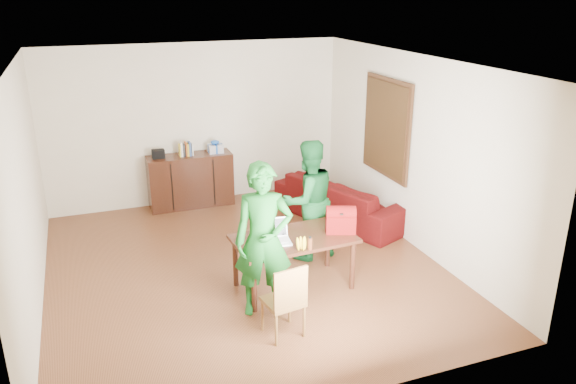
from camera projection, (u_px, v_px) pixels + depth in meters
name	position (u px, v px, depth m)	size (l,w,h in m)	color
room	(240.00, 172.00, 7.17)	(5.20, 5.70, 2.90)	#432310
table	(294.00, 243.00, 6.83)	(1.50, 0.90, 0.68)	black
chair	(284.00, 314.00, 5.99)	(0.44, 0.42, 0.86)	brown
person_near	(263.00, 240.00, 6.21)	(0.65, 0.43, 1.79)	#135519
person_far	(308.00, 200.00, 7.55)	(0.81, 0.63, 1.67)	#135523
laptop	(276.00, 239.00, 6.63)	(0.38, 0.29, 0.25)	white
bananas	(301.00, 247.00, 6.47)	(0.17, 0.10, 0.06)	gold
bottle	(310.00, 243.00, 6.45)	(0.05, 0.05, 0.16)	#5D2A15
red_bag	(341.00, 222.00, 6.90)	(0.36, 0.21, 0.27)	maroon
sofa	(342.00, 199.00, 8.97)	(2.28, 0.89, 0.66)	#400817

